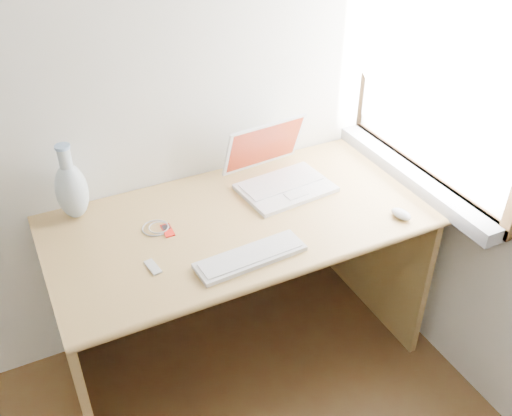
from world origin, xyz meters
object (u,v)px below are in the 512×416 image
laptop (280,173)px  vase (71,189)px  desk (231,250)px  external_keyboard (251,257)px

laptop → vase: size_ratio=1.26×
desk → vase: bearing=160.5°
desk → external_keyboard: size_ratio=3.61×
external_keyboard → vase: vase is taller
vase → laptop: bearing=-10.1°
external_keyboard → vase: size_ratio=1.31×
desk → external_keyboard: bearing=-101.4°
laptop → vase: bearing=164.6°
vase → desk: bearing=-19.5°
laptop → desk: bearing=-173.9°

